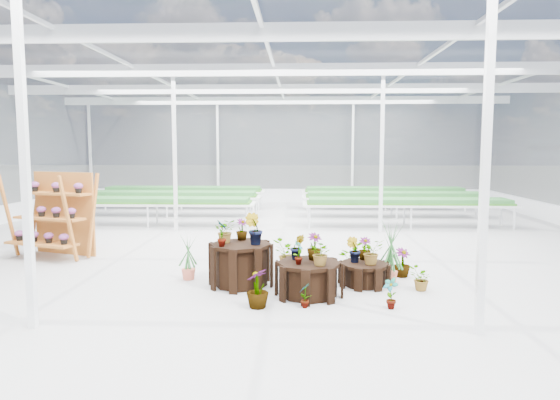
{
  "coord_description": "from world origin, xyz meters",
  "views": [
    {
      "loc": [
        0.62,
        -10.46,
        2.45
      ],
      "look_at": [
        0.21,
        0.47,
        1.3
      ],
      "focal_mm": 32.0,
      "sensor_mm": 36.0,
      "label": 1
    }
  ],
  "objects_px": {
    "plinth_mid": "(309,279)",
    "shelf_rack": "(51,215)",
    "plinth_tall": "(241,265)",
    "plinth_low": "(364,274)"
  },
  "relations": [
    {
      "from": "plinth_mid",
      "to": "shelf_rack",
      "type": "distance_m",
      "value": 6.34
    },
    {
      "from": "plinth_tall",
      "to": "plinth_low",
      "type": "xyz_separation_m",
      "value": [
        2.2,
        0.1,
        -0.18
      ]
    },
    {
      "from": "shelf_rack",
      "to": "plinth_tall",
      "type": "bearing_deg",
      "value": -6.74
    },
    {
      "from": "plinth_tall",
      "to": "plinth_mid",
      "type": "distance_m",
      "value": 1.34
    },
    {
      "from": "plinth_mid",
      "to": "plinth_low",
      "type": "relative_size",
      "value": 1.22
    },
    {
      "from": "plinth_mid",
      "to": "plinth_low",
      "type": "xyz_separation_m",
      "value": [
        1.0,
        0.7,
        -0.09
      ]
    },
    {
      "from": "plinth_tall",
      "to": "plinth_low",
      "type": "bearing_deg",
      "value": 2.6
    },
    {
      "from": "plinth_mid",
      "to": "shelf_rack",
      "type": "relative_size",
      "value": 0.57
    },
    {
      "from": "plinth_low",
      "to": "plinth_mid",
      "type": "bearing_deg",
      "value": -145.01
    },
    {
      "from": "plinth_mid",
      "to": "plinth_tall",
      "type": "bearing_deg",
      "value": 153.43
    }
  ]
}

